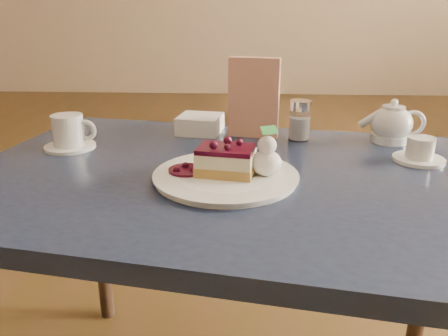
{
  "coord_description": "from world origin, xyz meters",
  "views": [
    {
      "loc": [
        -0.01,
        -0.65,
        1.05
      ],
      "look_at": [
        -0.05,
        0.11,
        0.77
      ],
      "focal_mm": 35.0,
      "sensor_mm": 36.0,
      "label": 1
    }
  ],
  "objects_px": {
    "main_table": "(230,203)",
    "tea_set": "(396,130)",
    "coffee_set": "(70,134)",
    "cheesecake_slice": "(226,161)",
    "dessert_plate": "(226,176)"
  },
  "relations": [
    {
      "from": "tea_set",
      "to": "dessert_plate",
      "type": "bearing_deg",
      "value": -148.41
    },
    {
      "from": "coffee_set",
      "to": "tea_set",
      "type": "xyz_separation_m",
      "value": [
        0.81,
        0.07,
        0.0
      ]
    },
    {
      "from": "tea_set",
      "to": "main_table",
      "type": "bearing_deg",
      "value": -152.89
    },
    {
      "from": "main_table",
      "to": "cheesecake_slice",
      "type": "distance_m",
      "value": 0.12
    },
    {
      "from": "coffee_set",
      "to": "tea_set",
      "type": "relative_size",
      "value": 0.51
    },
    {
      "from": "cheesecake_slice",
      "to": "coffee_set",
      "type": "height_order",
      "value": "coffee_set"
    },
    {
      "from": "dessert_plate",
      "to": "coffee_set",
      "type": "bearing_deg",
      "value": 154.31
    },
    {
      "from": "cheesecake_slice",
      "to": "tea_set",
      "type": "bearing_deg",
      "value": 40.9
    },
    {
      "from": "main_table",
      "to": "tea_set",
      "type": "height_order",
      "value": "tea_set"
    },
    {
      "from": "main_table",
      "to": "tea_set",
      "type": "bearing_deg",
      "value": 36.41
    },
    {
      "from": "dessert_plate",
      "to": "tea_set",
      "type": "distance_m",
      "value": 0.49
    },
    {
      "from": "cheesecake_slice",
      "to": "coffee_set",
      "type": "xyz_separation_m",
      "value": [
        -0.4,
        0.19,
        -0.0
      ]
    },
    {
      "from": "tea_set",
      "to": "cheesecake_slice",
      "type": "bearing_deg",
      "value": -148.41
    },
    {
      "from": "main_table",
      "to": "coffee_set",
      "type": "bearing_deg",
      "value": 169.75
    },
    {
      "from": "coffee_set",
      "to": "tea_set",
      "type": "bearing_deg",
      "value": 4.69
    }
  ]
}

